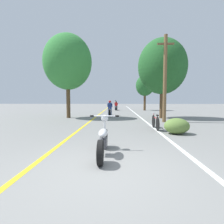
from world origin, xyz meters
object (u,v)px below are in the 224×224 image
motorcycle_rider_mid (116,107)px  roadside_tree_right_far (145,86)px  utility_pole (165,78)px  motorcycle_rider_lead (110,110)px  roadside_tree_right_near (162,66)px  bicycle_parked (155,122)px  roadside_tree_left (68,62)px  motorcycle_foreground (103,139)px  motorcycle_rider_far (115,104)px

motorcycle_rider_mid → roadside_tree_right_far: bearing=-6.9°
utility_pole → motorcycle_rider_lead: utility_pole is taller
utility_pole → roadside_tree_right_far: (0.63, 12.92, 0.49)m
motorcycle_rider_mid → motorcycle_rider_lead: bearing=-93.1°
utility_pole → motorcycle_rider_mid: (-3.41, 13.41, -2.48)m
roadside_tree_right_near → motorcycle_rider_mid: roadside_tree_right_near is taller
motorcycle_rider_lead → bicycle_parked: bearing=-69.8°
roadside_tree_right_near → roadside_tree_left: roadside_tree_left is taller
roadside_tree_right_near → motorcycle_foreground: size_ratio=3.19×
motorcycle_foreground → motorcycle_rider_mid: size_ratio=0.98×
motorcycle_rider_lead → roadside_tree_right_near: bearing=-23.1°
roadside_tree_right_far → motorcycle_rider_lead: bearing=-118.0°
motorcycle_rider_far → motorcycle_rider_mid: bearing=-88.6°
motorcycle_rider_lead → motorcycle_rider_mid: bearing=86.9°
motorcycle_rider_lead → bicycle_parked: size_ratio=1.23×
utility_pole → motorcycle_rider_mid: utility_pole is taller
utility_pole → motorcycle_rider_lead: size_ratio=2.79×
roadside_tree_right_near → roadside_tree_right_far: size_ratio=1.30×
motorcycle_rider_mid → roadside_tree_left: bearing=-109.5°
motorcycle_rider_mid → motorcycle_rider_far: (-0.25, 10.16, 0.05)m
roadside_tree_right_far → motorcycle_rider_mid: 5.04m
roadside_tree_right_near → bicycle_parked: size_ratio=3.83×
roadside_tree_right_far → motorcycle_rider_mid: roadside_tree_right_far is taller
bicycle_parked → motorcycle_foreground: bearing=-118.5°
roadside_tree_left → roadside_tree_right_near: bearing=0.4°
roadside_tree_right_near → bicycle_parked: roadside_tree_right_near is taller
roadside_tree_right_near → bicycle_parked: bearing=-106.7°
motorcycle_foreground → motorcycle_rider_lead: bearing=91.8°
motorcycle_rider_far → bicycle_parked: motorcycle_rider_far is taller
motorcycle_rider_mid → motorcycle_rider_far: 10.16m
utility_pole → motorcycle_rider_mid: size_ratio=2.80×
bicycle_parked → roadside_tree_right_far: bearing=83.4°
roadside_tree_left → motorcycle_rider_lead: bearing=29.5°
utility_pole → motorcycle_rider_mid: bearing=104.3°
motorcycle_foreground → roadside_tree_right_far: bearing=78.3°
roadside_tree_right_far → motorcycle_rider_lead: roadside_tree_right_far is taller
roadside_tree_right_far → motorcycle_rider_far: roadside_tree_right_far is taller
utility_pole → roadside_tree_right_far: size_ratio=1.17×
roadside_tree_left → roadside_tree_right_far: bearing=52.8°
utility_pole → roadside_tree_right_far: utility_pole is taller
roadside_tree_right_near → motorcycle_foreground: 11.19m
roadside_tree_right_far → motorcycle_rider_far: (-4.29, 10.65, -2.92)m
roadside_tree_right_far → motorcycle_rider_far: bearing=112.0°
roadside_tree_left → bicycle_parked: (6.07, -5.42, -4.22)m
motorcycle_foreground → bicycle_parked: motorcycle_foreground is taller
motorcycle_rider_far → bicycle_parked: 26.59m
roadside_tree_right_far → utility_pole: bearing=-92.8°
motorcycle_rider_mid → bicycle_parked: bearing=-82.3°
roadside_tree_left → motorcycle_rider_lead: (3.37, 1.91, -4.05)m
roadside_tree_left → motorcycle_rider_lead: roadside_tree_left is taller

